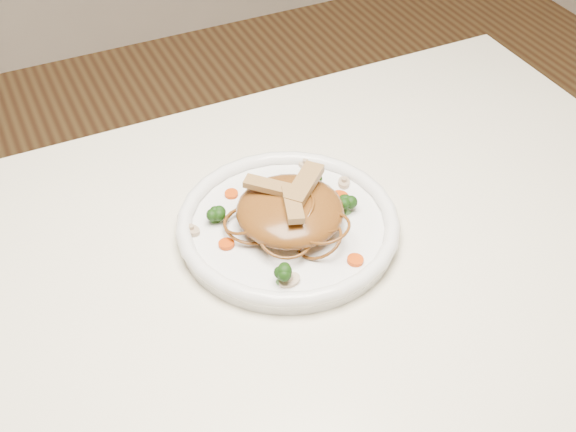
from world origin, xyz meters
name	(u,v)px	position (x,y,z in m)	size (l,w,h in m)	color
table	(280,340)	(0.00, 0.00, 0.65)	(1.20, 0.80, 0.75)	beige
plate	(288,229)	(0.05, 0.08, 0.76)	(0.28, 0.28, 0.02)	white
noodle_mound	(290,210)	(0.05, 0.08, 0.79)	(0.14, 0.14, 0.04)	brown
chicken_a	(304,184)	(0.08, 0.09, 0.82)	(0.08, 0.02, 0.01)	#A98850
chicken_b	(268,186)	(0.03, 0.11, 0.82)	(0.06, 0.02, 0.01)	#A98850
chicken_c	(293,204)	(0.05, 0.06, 0.82)	(0.06, 0.02, 0.01)	#A98850
broccoli_0	(312,179)	(0.11, 0.13, 0.78)	(0.03, 0.03, 0.03)	#143C0C
broccoli_1	(215,212)	(-0.03, 0.13, 0.78)	(0.02, 0.02, 0.03)	#143C0C
broccoli_2	(282,272)	(0.00, -0.01, 0.78)	(0.03, 0.03, 0.03)	#143C0C
broccoli_3	(346,204)	(0.13, 0.07, 0.78)	(0.02, 0.02, 0.03)	#143C0C
carrot_0	(298,185)	(0.09, 0.14, 0.77)	(0.02, 0.02, 0.01)	#D64707
carrot_1	(226,244)	(-0.03, 0.08, 0.77)	(0.02, 0.02, 0.01)	#D64707
carrot_2	(340,196)	(0.13, 0.10, 0.77)	(0.02, 0.02, 0.01)	#D64707
carrot_3	(231,194)	(0.01, 0.16, 0.77)	(0.02, 0.02, 0.01)	#D64707
carrot_4	(355,260)	(0.09, -0.01, 0.77)	(0.02, 0.02, 0.01)	#D64707
mushroom_0	(289,280)	(0.01, -0.01, 0.77)	(0.03, 0.03, 0.01)	beige
mushroom_1	(344,183)	(0.15, 0.12, 0.77)	(0.02, 0.02, 0.01)	beige
mushroom_2	(191,230)	(-0.07, 0.12, 0.77)	(0.02, 0.02, 0.01)	beige
mushroom_3	(305,164)	(0.12, 0.18, 0.77)	(0.02, 0.02, 0.01)	beige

